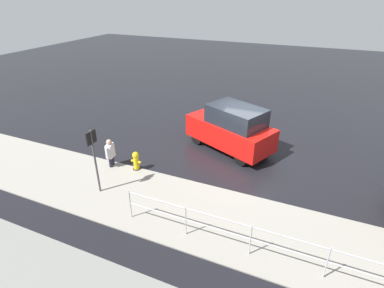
# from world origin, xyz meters

# --- Properties ---
(ground_plane) EXTENTS (60.00, 60.00, 0.00)m
(ground_plane) POSITION_xyz_m (0.00, 0.00, 0.00)
(ground_plane) COLOR black
(kerb_strip) EXTENTS (24.00, 3.20, 0.04)m
(kerb_strip) POSITION_xyz_m (0.00, 4.20, 0.02)
(kerb_strip) COLOR gray
(kerb_strip) RESTS_ON ground
(moving_hatchback) EXTENTS (4.25, 3.14, 2.06)m
(moving_hatchback) POSITION_xyz_m (0.76, -0.45, 1.03)
(moving_hatchback) COLOR red
(moving_hatchback) RESTS_ON ground
(fire_hydrant) EXTENTS (0.42, 0.31, 0.80)m
(fire_hydrant) POSITION_xyz_m (3.66, 2.71, 0.40)
(fire_hydrant) COLOR gold
(fire_hydrant) RESTS_ON ground
(pedestrian) EXTENTS (0.30, 0.56, 1.22)m
(pedestrian) POSITION_xyz_m (4.71, 2.89, 0.68)
(pedestrian) COLOR silver
(pedestrian) RESTS_ON ground
(metal_railing) EXTENTS (7.52, 0.04, 1.05)m
(metal_railing) POSITION_xyz_m (-1.48, 5.18, 0.72)
(metal_railing) COLOR #B7BABF
(metal_railing) RESTS_ON ground
(sign_post) EXTENTS (0.07, 0.44, 2.40)m
(sign_post) POSITION_xyz_m (4.06, 4.46, 1.58)
(sign_post) COLOR #4C4C51
(sign_post) RESTS_ON ground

